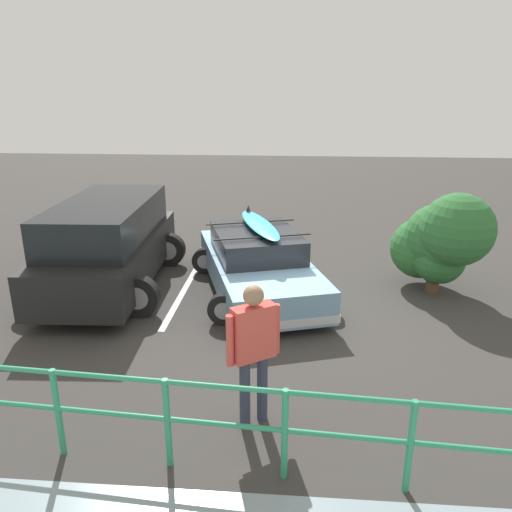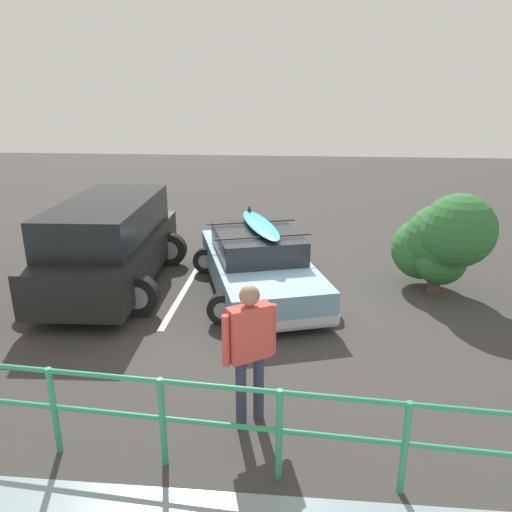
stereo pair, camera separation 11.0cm
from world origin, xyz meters
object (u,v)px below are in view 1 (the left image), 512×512
Objects in this scene: suv_car at (109,244)px; bush_near_left at (440,242)px; sedan_car at (258,264)px; person_bystander at (254,343)px.

bush_near_left is at bearing -177.89° from suv_car.
suv_car is (3.00, 0.02, 0.35)m from sedan_car.
sedan_car is 0.96× the size of suv_car.
suv_car is at bearing 0.40° from sedan_car.
suv_car is 2.65× the size of person_bystander.
sedan_car is 3.02m from suv_car.
sedan_car is at bearing -86.43° from person_bystander.
suv_car is 2.29× the size of bush_near_left.
sedan_car is at bearing 3.56° from bush_near_left.
person_bystander is at bearing 93.57° from sedan_car.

